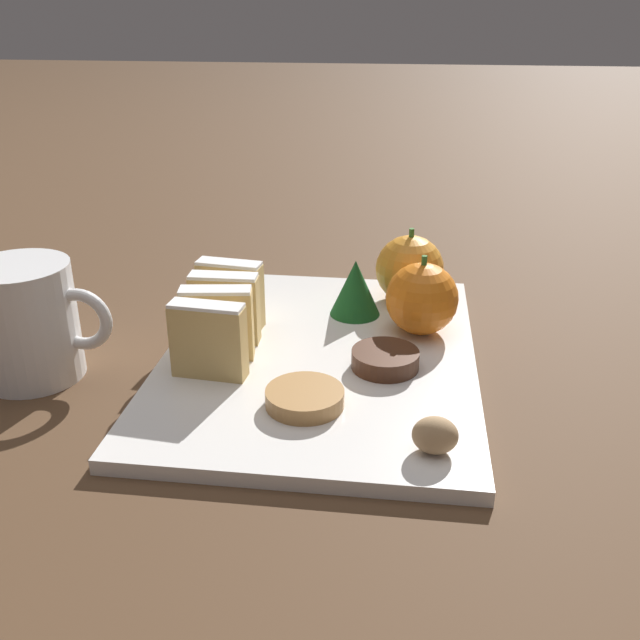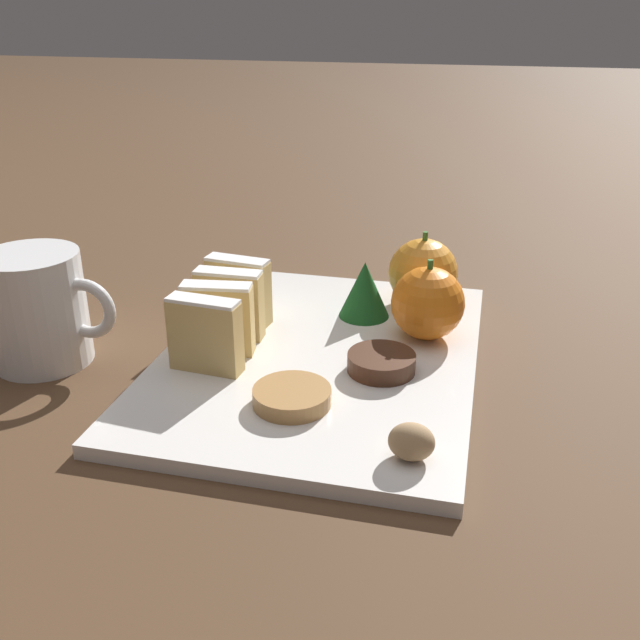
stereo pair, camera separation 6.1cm
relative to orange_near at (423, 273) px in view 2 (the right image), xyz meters
The scene contains 13 objects.
ground_plane 0.15m from the orange_near, 120.93° to the right, with size 6.00×6.00×0.00m, color #513823.
serving_platter 0.15m from the orange_near, 120.93° to the right, with size 0.27×0.36×0.01m.
stollen_slice_front 0.24m from the orange_near, 131.63° to the right, with size 0.06×0.02×0.06m.
stollen_slice_second 0.21m from the orange_near, 137.66° to the right, with size 0.06×0.03×0.06m.
stollen_slice_third 0.20m from the orange_near, 144.95° to the right, with size 0.06×0.02×0.06m.
stollen_slice_fourth 0.18m from the orange_near, 153.83° to the right, with size 0.06×0.03×0.06m.
orange_near is the anchor object (origin of this frame).
orange_far 0.07m from the orange_near, 80.56° to the right, with size 0.07×0.07×0.07m.
walnut 0.26m from the orange_near, 85.28° to the right, with size 0.03×0.03×0.03m.
chocolate_cookie 0.15m from the orange_near, 96.57° to the right, with size 0.06×0.06×0.02m.
gingerbread_cookie 0.23m from the orange_near, 108.81° to the right, with size 0.06×0.06×0.01m.
evergreen_sprig 0.06m from the orange_near, 141.78° to the right, with size 0.05×0.05×0.05m.
coffee_mug 0.36m from the orange_near, 150.58° to the right, with size 0.12×0.08×0.10m.
Camera 2 is at (0.13, -0.54, 0.29)m, focal length 40.00 mm.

